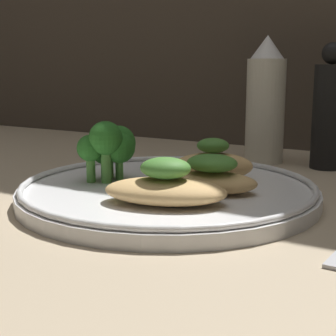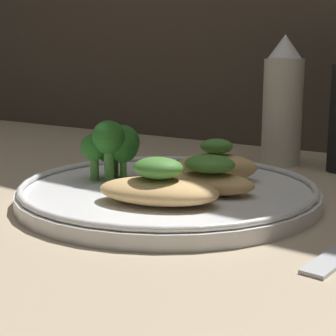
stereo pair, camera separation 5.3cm
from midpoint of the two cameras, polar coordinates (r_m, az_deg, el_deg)
The scene contains 7 objects.
ground_plane at distance 53.73cm, azimuth 2.82°, elevation -4.11°, with size 180.00×180.00×1.00cm, color tan.
plate at distance 53.35cm, azimuth 2.84°, elevation -2.56°, with size 30.93×30.93×2.00cm.
grilled_meat_front at distance 46.56cm, azimuth 2.15°, elevation -2.18°, with size 12.69×9.48×4.29cm.
grilled_meat_middle at distance 50.44cm, azimuth 7.61°, elevation -1.14°, with size 10.01×7.24×3.88cm.
grilled_meat_back at distance 56.34cm, azimuth 8.04°, elevation 0.33°, with size 10.12×8.53×4.61cm.
broccoli_bunch at distance 56.24cm, azimuth -3.41°, elevation 2.57°, with size 5.38×6.27×6.63cm.
sauce_bottle at distance 73.92cm, azimuth 14.61°, elevation 6.92°, with size 5.45×5.45×17.84cm.
Camera 2 is at (30.35, -42.02, 13.89)cm, focal length 55.00 mm.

